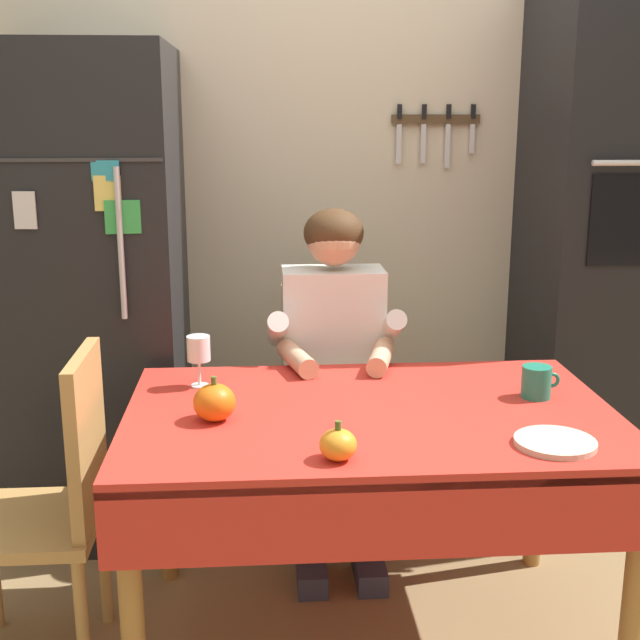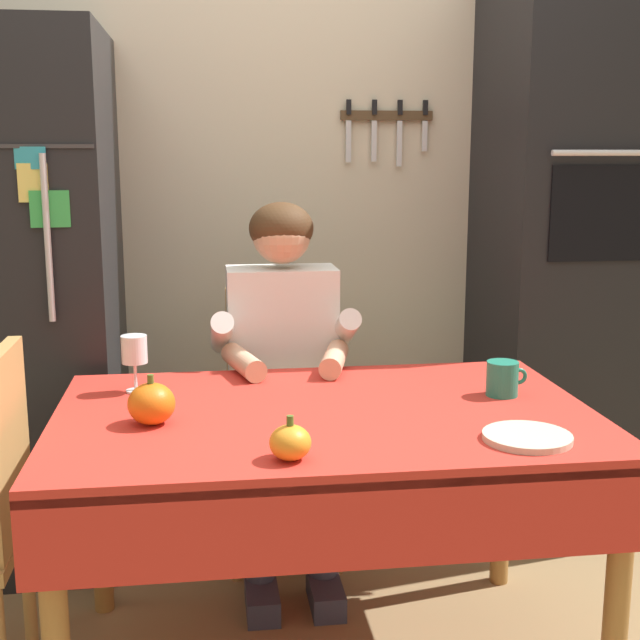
% 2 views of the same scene
% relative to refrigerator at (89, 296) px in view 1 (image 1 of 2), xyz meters
% --- Properties ---
extents(back_wall_assembly, '(3.70, 0.13, 2.60)m').
position_rel_refrigerator_xyz_m(back_wall_assembly, '(1.00, 0.39, 0.40)').
color(back_wall_assembly, beige).
rests_on(back_wall_assembly, ground).
extents(refrigerator, '(0.68, 0.71, 1.80)m').
position_rel_refrigerator_xyz_m(refrigerator, '(0.00, 0.00, 0.00)').
color(refrigerator, black).
rests_on(refrigerator, ground).
extents(wall_oven, '(0.60, 0.64, 2.10)m').
position_rel_refrigerator_xyz_m(wall_oven, '(2.00, 0.04, 0.15)').
color(wall_oven, black).
rests_on(wall_oven, ground).
extents(dining_table, '(1.40, 0.90, 0.74)m').
position_rel_refrigerator_xyz_m(dining_table, '(0.95, -0.88, -0.24)').
color(dining_table, '#9E6B33').
rests_on(dining_table, ground).
extents(chair_behind_person, '(0.40, 0.40, 0.93)m').
position_rel_refrigerator_xyz_m(chair_behind_person, '(0.90, -0.09, -0.39)').
color(chair_behind_person, tan).
rests_on(chair_behind_person, ground).
extents(seated_person, '(0.47, 0.55, 1.25)m').
position_rel_refrigerator_xyz_m(seated_person, '(0.90, -0.28, -0.16)').
color(seated_person, '#38384C').
rests_on(seated_person, ground).
extents(chair_left_side, '(0.40, 0.40, 0.93)m').
position_rel_refrigerator_xyz_m(chair_left_side, '(0.05, -0.89, -0.39)').
color(chair_left_side, tan).
rests_on(chair_left_side, ground).
extents(coffee_mug, '(0.12, 0.09, 0.10)m').
position_rel_refrigerator_xyz_m(coffee_mug, '(1.46, -0.79, -0.11)').
color(coffee_mug, '#237F66').
rests_on(coffee_mug, dining_table).
extents(wine_glass, '(0.07, 0.07, 0.16)m').
position_rel_refrigerator_xyz_m(wine_glass, '(0.45, -0.61, -0.04)').
color(wine_glass, white).
rests_on(wine_glass, dining_table).
extents(pumpkin_large, '(0.12, 0.12, 0.13)m').
position_rel_refrigerator_xyz_m(pumpkin_large, '(0.51, -0.91, -0.11)').
color(pumpkin_large, orange).
rests_on(pumpkin_large, dining_table).
extents(pumpkin_medium, '(0.09, 0.09, 0.10)m').
position_rel_refrigerator_xyz_m(pumpkin_medium, '(0.82, -1.21, -0.12)').
color(pumpkin_medium, orange).
rests_on(pumpkin_medium, dining_table).
extents(serving_tray, '(0.21, 0.21, 0.02)m').
position_rel_refrigerator_xyz_m(serving_tray, '(1.39, -1.15, -0.15)').
color(serving_tray, beige).
rests_on(serving_tray, dining_table).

